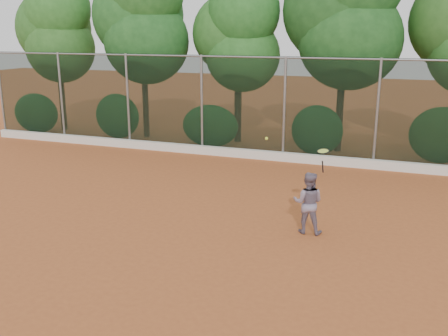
% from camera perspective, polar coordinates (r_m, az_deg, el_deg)
% --- Properties ---
extents(ground, '(80.00, 80.00, 0.00)m').
position_cam_1_polar(ground, '(10.99, -1.78, -7.61)').
color(ground, '#A75327').
rests_on(ground, ground).
extents(concrete_curb, '(24.00, 0.20, 0.30)m').
position_cam_1_polar(concrete_curb, '(17.15, 6.60, 1.31)').
color(concrete_curb, silver).
rests_on(concrete_curb, ground).
extents(tennis_player, '(0.69, 0.55, 1.37)m').
position_cam_1_polar(tennis_player, '(11.02, 9.59, -3.93)').
color(tennis_player, slate).
rests_on(tennis_player, ground).
extents(chainlink_fence, '(24.09, 0.09, 3.50)m').
position_cam_1_polar(chainlink_fence, '(17.00, 6.92, 7.05)').
color(chainlink_fence, black).
rests_on(chainlink_fence, ground).
extents(foliage_backdrop, '(23.70, 3.63, 7.55)m').
position_cam_1_polar(foliage_backdrop, '(18.87, 6.91, 15.61)').
color(foliage_backdrop, '#47321B').
rests_on(foliage_backdrop, ground).
extents(tennis_racket, '(0.33, 0.33, 0.52)m').
position_cam_1_polar(tennis_racket, '(10.54, 11.26, 1.70)').
color(tennis_racket, black).
rests_on(tennis_racket, ground).
extents(tennis_ball_in_flight, '(0.07, 0.07, 0.07)m').
position_cam_1_polar(tennis_ball_in_flight, '(11.32, 4.88, 3.38)').
color(tennis_ball_in_flight, '#E0F437').
rests_on(tennis_ball_in_flight, ground).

